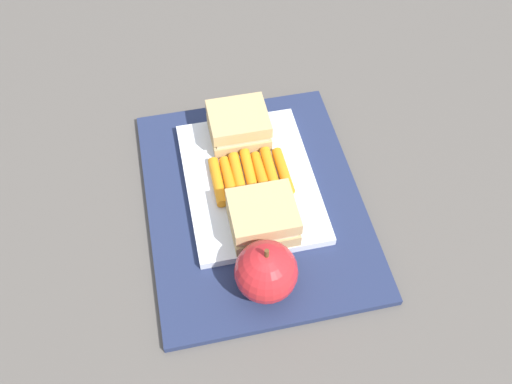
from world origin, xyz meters
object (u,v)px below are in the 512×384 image
at_px(carrot_sticks_bundle, 250,176).
at_px(food_tray, 250,181).
at_px(sandwich_half_left, 239,125).
at_px(apple, 266,272).
at_px(sandwich_half_right, 263,217).

bearing_deg(carrot_sticks_bundle, food_tray, 164.22).
bearing_deg(food_tray, sandwich_half_left, 180.00).
relative_size(food_tray, apple, 2.73).
height_order(carrot_sticks_bundle, apple, apple).
bearing_deg(sandwich_half_left, carrot_sticks_bundle, -0.13).
height_order(sandwich_half_left, sandwich_half_right, same).
bearing_deg(sandwich_half_left, food_tray, 0.00).
height_order(sandwich_half_right, apple, apple).
bearing_deg(sandwich_half_right, sandwich_half_left, 180.00).
height_order(sandwich_half_left, carrot_sticks_bundle, sandwich_half_left).
bearing_deg(sandwich_half_right, carrot_sticks_bundle, -179.87).
height_order(food_tray, sandwich_half_right, sandwich_half_right).
xyz_separation_m(sandwich_half_right, apple, (0.07, -0.01, 0.00)).
bearing_deg(apple, sandwich_half_right, 170.33).
bearing_deg(carrot_sticks_bundle, sandwich_half_right, 0.13).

